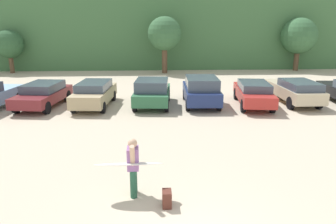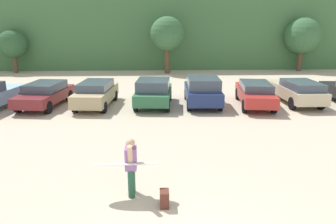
% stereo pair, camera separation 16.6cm
% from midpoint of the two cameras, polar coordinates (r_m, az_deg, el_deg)
% --- Properties ---
extents(hillside_ridge, '(108.00, 12.00, 7.33)m').
position_cam_midpoint_polar(hillside_ridge, '(38.21, -1.96, 14.26)').
color(hillside_ridge, '#427042').
rests_on(hillside_ridge, ground_plane).
extents(tree_center_right, '(2.66, 2.66, 4.07)m').
position_cam_midpoint_polar(tree_center_right, '(33.91, -26.86, 10.82)').
color(tree_center_right, brown).
rests_on(tree_center_right, ground_plane).
extents(tree_center_left, '(3.12, 3.12, 5.26)m').
position_cam_midpoint_polar(tree_center_left, '(30.30, -0.79, 13.86)').
color(tree_center_left, brown).
rests_on(tree_center_left, ground_plane).
extents(tree_far_left, '(3.50, 3.50, 5.18)m').
position_cam_midpoint_polar(tree_far_left, '(34.51, 22.37, 12.53)').
color(tree_far_left, brown).
rests_on(tree_far_left, ground_plane).
extents(parked_car_maroon, '(2.41, 4.55, 1.37)m').
position_cam_midpoint_polar(parked_car_maroon, '(19.51, -21.81, 3.04)').
color(parked_car_maroon, maroon).
rests_on(parked_car_maroon, ground_plane).
extents(parked_car_tan, '(2.10, 4.44, 1.43)m').
position_cam_midpoint_polar(parked_car_tan, '(18.69, -13.36, 3.32)').
color(parked_car_tan, tan).
rests_on(parked_car_tan, ground_plane).
extents(parked_car_forest_green, '(2.24, 4.05, 1.58)m').
position_cam_midpoint_polar(parked_car_forest_green, '(18.26, -3.11, 3.65)').
color(parked_car_forest_green, '#2D6642').
rests_on(parked_car_forest_green, ground_plane).
extents(parked_car_navy, '(2.06, 4.19, 1.67)m').
position_cam_midpoint_polar(parked_car_navy, '(18.55, 5.74, 3.91)').
color(parked_car_navy, navy).
rests_on(parked_car_navy, ground_plane).
extents(parked_car_red, '(2.29, 4.82, 1.39)m').
position_cam_midpoint_polar(parked_car_red, '(18.99, 14.88, 3.39)').
color(parked_car_red, '#B72D28').
rests_on(parked_car_red, ground_plane).
extents(parked_car_champagne, '(1.90, 4.82, 1.44)m').
position_cam_midpoint_polar(parked_car_champagne, '(20.37, 21.59, 3.69)').
color(parked_car_champagne, beige).
rests_on(parked_car_champagne, ground_plane).
extents(person_adult, '(0.31, 0.76, 1.68)m').
position_cam_midpoint_polar(person_adult, '(8.84, -6.84, -9.24)').
color(person_adult, '#26593F').
rests_on(person_adult, ground_plane).
extents(surfboard_white, '(1.88, 0.53, 0.24)m').
position_cam_midpoint_polar(surfboard_white, '(8.75, -7.68, -9.27)').
color(surfboard_white, white).
extents(backpack_dropped, '(0.24, 0.34, 0.45)m').
position_cam_midpoint_polar(backpack_dropped, '(8.60, -0.77, -15.34)').
color(backpack_dropped, '#592D23').
rests_on(backpack_dropped, ground_plane).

